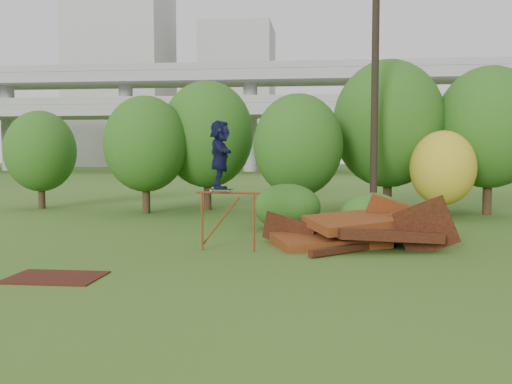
# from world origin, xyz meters

# --- Properties ---
(ground) EXTENTS (240.00, 240.00, 0.00)m
(ground) POSITION_xyz_m (0.00, 0.00, 0.00)
(ground) COLOR #2D5116
(ground) RESTS_ON ground
(scrap_pile) EXTENTS (5.56, 3.62, 1.95)m
(scrap_pile) POSITION_xyz_m (2.03, 2.71, 0.42)
(scrap_pile) COLOR #42190B
(scrap_pile) RESTS_ON ground
(grind_rail) EXTENTS (1.76, 0.20, 1.63)m
(grind_rail) POSITION_xyz_m (-1.53, 1.60, 1.11)
(grind_rail) COLOR maroon
(grind_rail) RESTS_ON ground
(skateboard) EXTENTS (0.70, 0.24, 0.07)m
(skateboard) POSITION_xyz_m (-1.74, 1.62, 1.69)
(skateboard) COLOR black
(skateboard) RESTS_ON grind_rail
(skater) EXTENTS (0.89, 1.80, 1.86)m
(skater) POSITION_xyz_m (-1.74, 1.62, 2.64)
(skater) COLOR #121436
(skater) RESTS_ON skateboard
(flat_plate) EXTENTS (1.97, 1.41, 0.03)m
(flat_plate) POSITION_xyz_m (-4.68, -2.14, 0.01)
(flat_plate) COLOR #39160C
(flat_plate) RESTS_ON ground
(tree_0) EXTENTS (3.67, 3.67, 5.18)m
(tree_0) POSITION_xyz_m (-6.70, 10.73, 3.06)
(tree_0) COLOR black
(tree_0) RESTS_ON ground
(tree_1) EXTENTS (4.33, 4.33, 6.03)m
(tree_1) POSITION_xyz_m (-4.33, 12.64, 3.53)
(tree_1) COLOR black
(tree_1) RESTS_ON ground
(tree_2) EXTENTS (3.58, 3.58, 5.05)m
(tree_2) POSITION_xyz_m (0.06, 9.25, 2.98)
(tree_2) COLOR black
(tree_2) RESTS_ON ground
(tree_3) EXTENTS (4.85, 4.85, 6.73)m
(tree_3) POSITION_xyz_m (3.90, 11.94, 3.94)
(tree_3) COLOR black
(tree_3) RESTS_ON ground
(tree_4) EXTENTS (2.58, 2.58, 3.56)m
(tree_4) POSITION_xyz_m (5.78, 9.66, 2.07)
(tree_4) COLOR black
(tree_4) RESTS_ON ground
(tree_5) EXTENTS (4.54, 4.54, 6.38)m
(tree_5) POSITION_xyz_m (8.11, 11.81, 3.76)
(tree_5) COLOR black
(tree_5) RESTS_ON ground
(tree_6) EXTENTS (3.35, 3.35, 4.68)m
(tree_6) POSITION_xyz_m (-12.34, 12.22, 2.75)
(tree_6) COLOR black
(tree_6) RESTS_ON ground
(shrub_left) EXTENTS (2.33, 2.15, 1.61)m
(shrub_left) POSITION_xyz_m (-0.18, 6.05, 0.81)
(shrub_left) COLOR #215015
(shrub_left) RESTS_ON ground
(shrub_right) EXTENTS (2.00, 1.84, 1.42)m
(shrub_right) POSITION_xyz_m (2.61, 4.70, 0.71)
(shrub_right) COLOR #215015
(shrub_right) RESTS_ON ground
(utility_pole) EXTENTS (1.40, 0.28, 10.74)m
(utility_pole) POSITION_xyz_m (2.99, 8.62, 5.44)
(utility_pole) COLOR black
(utility_pole) RESTS_ON ground
(freeway_overpass) EXTENTS (160.00, 15.00, 13.70)m
(freeway_overpass) POSITION_xyz_m (0.00, 62.92, 10.32)
(freeway_overpass) COLOR gray
(freeway_overpass) RESTS_ON ground
(building_left) EXTENTS (18.00, 16.00, 35.00)m
(building_left) POSITION_xyz_m (-38.00, 95.00, 17.50)
(building_left) COLOR #9E9E99
(building_left) RESTS_ON ground
(building_right) EXTENTS (14.00, 14.00, 28.00)m
(building_right) POSITION_xyz_m (-16.00, 102.00, 14.00)
(building_right) COLOR #9E9E99
(building_right) RESTS_ON ground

